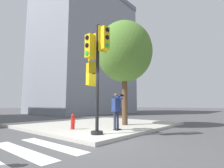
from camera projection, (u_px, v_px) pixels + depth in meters
ground_plane at (95, 142)px, 5.85m from camera, size 160.00×160.00×0.00m
sidewalk_corner at (96, 124)px, 10.75m from camera, size 8.00×8.00×0.14m
traffic_signal_pole at (96, 64)px, 6.83m from camera, size 0.82×1.18×4.39m
person_photographer at (117, 108)px, 7.84m from camera, size 0.58×0.54×1.64m
street_tree at (124, 52)px, 10.21m from camera, size 3.24×3.24×5.99m
fire_hydrant at (73, 122)px, 7.99m from camera, size 0.18×0.24×0.69m
building_right at (84, 55)px, 28.01m from camera, size 14.19×11.02×18.49m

